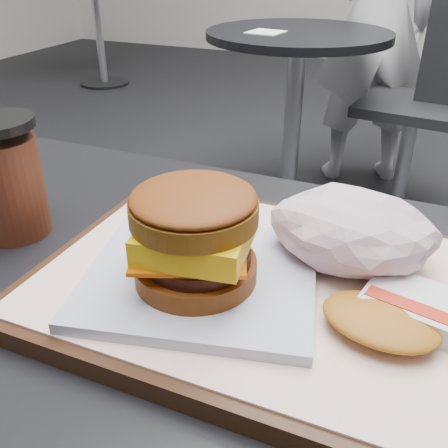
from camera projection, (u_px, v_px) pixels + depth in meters
serving_tray at (258, 285)px, 0.44m from camera, size 0.38×0.28×0.02m
breakfast_sandwich at (197, 246)px, 0.40m from camera, size 0.22×0.21×0.09m
hash_brown at (406, 314)px, 0.37m from camera, size 0.13×0.10×0.02m
crumpled_wrapper at (353, 230)px, 0.44m from camera, size 0.14×0.11×0.06m
coffee_cup at (6, 181)px, 0.51m from camera, size 0.08×0.08×0.12m
neighbor_table at (295, 84)px, 1.96m from camera, size 0.70×0.70×0.75m
napkin at (266, 32)px, 1.82m from camera, size 0.14×0.14×0.00m
neighbor_chair at (435, 96)px, 1.96m from camera, size 0.62×0.47×0.88m
patron at (377, 22)px, 2.20m from camera, size 0.63×0.53×1.46m
bg_table_mid at (97, 11)px, 3.90m from camera, size 0.66×0.66×0.75m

